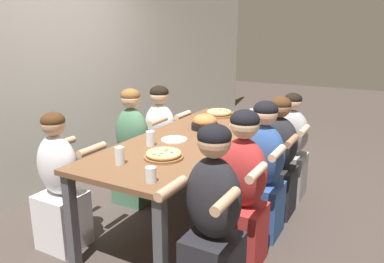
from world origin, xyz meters
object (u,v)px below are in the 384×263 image
Objects in this scene: drinking_glass_c at (120,156)px; diner_far_midright at (161,140)px; diner_near_center at (262,175)px; pizza_board_second at (219,113)px; drinking_glass_b at (216,139)px; drinking_glass_d at (253,114)px; drinking_glass_a at (151,175)px; skillet_bowl at (205,123)px; diner_far_left at (60,188)px; empty_plate_b at (240,125)px; drinking_glass_e at (150,139)px; pizza_board_main at (164,155)px; empty_plate_a at (174,140)px; diner_far_center at (133,152)px; diner_near_midleft at (242,194)px; diner_near_right at (289,151)px; diner_near_midright at (277,162)px; diner_near_left at (213,224)px.

diner_far_midright is at bearing 22.17° from drinking_glass_c.
drinking_glass_c is 0.11× the size of diner_near_center.
pizza_board_second is 1.74m from drinking_glass_c.
drinking_glass_d is at bearing 4.08° from drinking_glass_b.
drinking_glass_a is 0.96× the size of drinking_glass_d.
skillet_bowl is 1.44m from diner_far_left.
empty_plate_b is 1.72× the size of drinking_glass_e.
pizza_board_main is at bearing 172.92° from empty_plate_b.
skillet_bowl is at bearing 158.28° from drinking_glass_d.
diner_far_center reaches higher than empty_plate_a.
diner_far_left reaches higher than drinking_glass_b.
skillet_bowl is at bearing 12.30° from drinking_glass_a.
diner_near_midleft reaches higher than pizza_board_main.
drinking_glass_a is 1.96m from drinking_glass_d.
empty_plate_a is 1.01m from diner_far_left.
pizza_board_second is 1.12m from drinking_glass_b.
drinking_glass_c is at bearing -57.21° from diner_far_center.
diner_near_center is at bearing -42.10° from drinking_glass_c.
diner_near_midleft reaches higher than drinking_glass_c.
drinking_glass_c is (-0.26, 0.21, 0.03)m from pizza_board_main.
pizza_board_main is 0.25× the size of diner_near_midleft.
skillet_bowl is 0.74m from diner_far_midright.
drinking_glass_a is 0.87m from drinking_glass_b.
skillet_bowl is (-0.58, -0.12, 0.03)m from pizza_board_second.
drinking_glass_a is at bearing 68.74° from diner_near_center.
drinking_glass_c reaches higher than drinking_glass_e.
pizza_board_main is at bearing -128.04° from drinking_glass_e.
drinking_glass_d is 0.10× the size of diner_near_right.
drinking_glass_c is 0.11× the size of diner_far_left.
drinking_glass_d is 2.11m from diner_far_left.
empty_plate_a is 1.07× the size of empty_plate_b.
diner_far_left is (-1.25, 0.64, -0.34)m from skillet_bowl.
drinking_glass_e reaches higher than pizza_board_main.
drinking_glass_c is 0.47m from drinking_glass_e.
drinking_glass_e is 0.11× the size of diner_near_midright.
diner_near_left is (-1.43, -1.33, 0.03)m from diner_far_midright.
empty_plate_b is at bearing -17.91° from diner_near_midright.
diner_near_midright is 0.95× the size of diner_near_left.
drinking_glass_e is at bearing 25.50° from diner_near_center.
diner_near_left reaches higher than drinking_glass_d.
drinking_glass_b is 0.12× the size of diner_near_left.
diner_far_midright reaches higher than pizza_board_main.
pizza_board_main is 0.26× the size of diner_far_midright.
diner_near_left is at bearing -166.99° from drinking_glass_d.
pizza_board_second is at bearing 11.36° from skillet_bowl.
diner_near_midright reaches higher than drinking_glass_b.
diner_far_midright is 1.00× the size of diner_near_midright.
drinking_glass_b is 0.50m from diner_near_center.
empty_plate_a is 0.19× the size of diner_near_midleft.
drinking_glass_d is (0.64, -0.25, -0.02)m from skillet_bowl.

